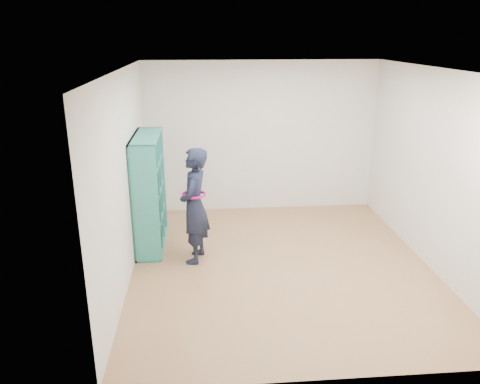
{
  "coord_description": "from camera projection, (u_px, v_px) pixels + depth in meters",
  "views": [
    {
      "loc": [
        -1.04,
        -5.67,
        3.0
      ],
      "look_at": [
        -0.53,
        0.3,
        0.97
      ],
      "focal_mm": 35.0,
      "sensor_mm": 36.0,
      "label": 1
    }
  ],
  "objects": [
    {
      "name": "smartphone",
      "position": [
        184.0,
        196.0,
        6.37
      ],
      "size": [
        0.02,
        0.09,
        0.12
      ],
      "rotation": [
        0.38,
        0.0,
        -0.17
      ],
      "color": "silver",
      "rests_on": "person"
    },
    {
      "name": "person",
      "position": [
        194.0,
        206.0,
        6.3
      ],
      "size": [
        0.5,
        0.65,
        1.6
      ],
      "rotation": [
        0.0,
        0.0,
        -1.78
      ],
      "color": "black",
      "rests_on": "floor"
    },
    {
      "name": "wall_back",
      "position": [
        261.0,
        137.0,
        8.1
      ],
      "size": [
        4.0,
        0.02,
        2.6
      ],
      "primitive_type": "cube",
      "color": "silver",
      "rests_on": "floor"
    },
    {
      "name": "ceiling",
      "position": [
        287.0,
        69.0,
        5.56
      ],
      "size": [
        4.5,
        4.5,
        0.0
      ],
      "primitive_type": "plane",
      "color": "white",
      "rests_on": "wall_back"
    },
    {
      "name": "wall_right",
      "position": [
        434.0,
        170.0,
        6.14
      ],
      "size": [
        0.02,
        4.5,
        2.6
      ],
      "primitive_type": "cube",
      "color": "silver",
      "rests_on": "floor"
    },
    {
      "name": "wall_left",
      "position": [
        125.0,
        178.0,
        5.82
      ],
      "size": [
        0.02,
        4.5,
        2.6
      ],
      "primitive_type": "cube",
      "color": "silver",
      "rests_on": "floor"
    },
    {
      "name": "bookshelf",
      "position": [
        148.0,
        194.0,
        6.78
      ],
      "size": [
        0.36,
        1.25,
        1.66
      ],
      "color": "#298277",
      "rests_on": "floor"
    },
    {
      "name": "floor",
      "position": [
        281.0,
        265.0,
        6.4
      ],
      "size": [
        4.5,
        4.5,
        0.0
      ],
      "primitive_type": "plane",
      "color": "#9A6C46",
      "rests_on": "ground"
    },
    {
      "name": "wall_front",
      "position": [
        331.0,
        251.0,
        3.86
      ],
      "size": [
        4.0,
        0.02,
        2.6
      ],
      "primitive_type": "cube",
      "color": "silver",
      "rests_on": "floor"
    }
  ]
}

